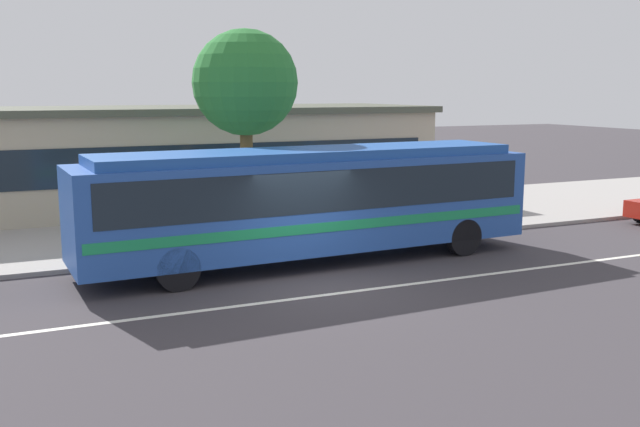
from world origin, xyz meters
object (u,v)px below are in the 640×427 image
Objects in this scene: pedestrian_standing_by_tree at (125,219)px; bus_stop_sign at (423,179)px; transit_bus at (311,197)px; street_tree_near_stop at (245,84)px; pedestrian_waiting_near_sign at (177,216)px; pedestrian_walking_along_curb at (121,217)px.

pedestrian_standing_by_tree is 9.02m from bus_stop_sign.
transit_bus is at bearing -29.15° from pedestrian_standing_by_tree.
street_tree_near_stop is (-5.19, 1.53, 2.87)m from bus_stop_sign.
bus_stop_sign is (8.99, -0.29, 0.63)m from pedestrian_standing_by_tree.
street_tree_near_stop reaches higher than pedestrian_waiting_near_sign.
bus_stop_sign is (4.69, 2.11, -0.01)m from transit_bus.
transit_bus reaches higher than pedestrian_standing_by_tree.
street_tree_near_stop is at bearing 97.76° from transit_bus.
pedestrian_waiting_near_sign is at bearing -9.08° from pedestrian_walking_along_curb.
bus_stop_sign is (9.07, -0.31, 0.58)m from pedestrian_walking_along_curb.
pedestrian_walking_along_curb is at bearing 178.04° from bus_stop_sign.
pedestrian_walking_along_curb reaches higher than pedestrian_standing_by_tree.
pedestrian_walking_along_curb is 0.10m from pedestrian_standing_by_tree.
bus_stop_sign reaches higher than pedestrian_standing_by_tree.
pedestrian_walking_along_curb is at bearing 163.39° from pedestrian_standing_by_tree.
street_tree_near_stop is (-0.50, 3.64, 2.86)m from transit_bus.
pedestrian_waiting_near_sign is 7.68m from bus_stop_sign.
transit_bus is at bearing -36.54° from pedestrian_waiting_near_sign.
pedestrian_walking_along_curb is at bearing 170.92° from pedestrian_waiting_near_sign.
transit_bus reaches higher than pedestrian_waiting_near_sign.
pedestrian_waiting_near_sign is at bearing 179.37° from bus_stop_sign.
street_tree_near_stop is (3.88, 1.22, 3.44)m from pedestrian_walking_along_curb.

